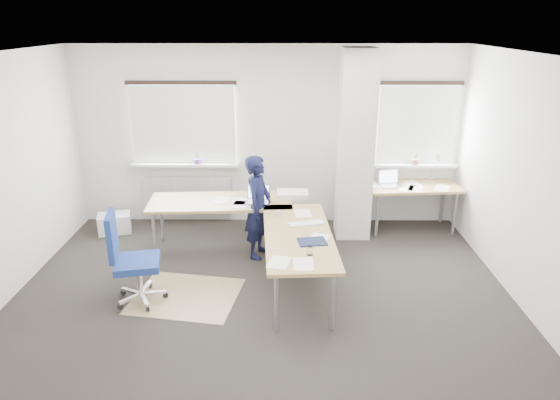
{
  "coord_description": "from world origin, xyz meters",
  "views": [
    {
      "loc": [
        0.26,
        -5.16,
        3.16
      ],
      "look_at": [
        0.2,
        0.9,
        0.94
      ],
      "focal_mm": 32.0,
      "sensor_mm": 36.0,
      "label": 1
    }
  ],
  "objects_px": {
    "desk_main": "(260,218)",
    "desk_side": "(413,188)",
    "person": "(258,207)",
    "task_chair": "(135,277)"
  },
  "relations": [
    {
      "from": "desk_side",
      "to": "person",
      "type": "height_order",
      "value": "person"
    },
    {
      "from": "desk_main",
      "to": "task_chair",
      "type": "bearing_deg",
      "value": -150.64
    },
    {
      "from": "task_chair",
      "to": "person",
      "type": "bearing_deg",
      "value": 30.54
    },
    {
      "from": "desk_main",
      "to": "desk_side",
      "type": "relative_size",
      "value": 1.81
    },
    {
      "from": "person",
      "to": "task_chair",
      "type": "bearing_deg",
      "value": 147.33
    },
    {
      "from": "person",
      "to": "desk_side",
      "type": "bearing_deg",
      "value": -52.38
    },
    {
      "from": "desk_side",
      "to": "task_chair",
      "type": "relative_size",
      "value": 1.29
    },
    {
      "from": "desk_side",
      "to": "person",
      "type": "bearing_deg",
      "value": -162.28
    },
    {
      "from": "desk_main",
      "to": "desk_side",
      "type": "distance_m",
      "value": 2.63
    },
    {
      "from": "desk_main",
      "to": "desk_side",
      "type": "bearing_deg",
      "value": 25.55
    }
  ]
}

